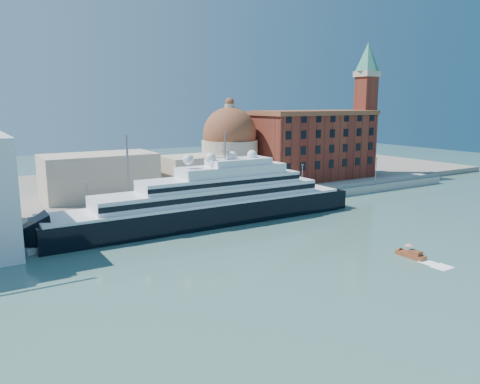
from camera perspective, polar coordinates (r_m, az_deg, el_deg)
ground at (r=93.78m, az=5.24°, el=-6.45°), size 400.00×400.00×0.00m
quay at (r=121.39m, az=-4.43°, el=-1.84°), size 180.00×10.00×2.50m
land at (r=158.34m, az=-11.27°, el=0.87°), size 260.00×72.00×2.00m
quay_fence at (r=117.10m, az=-3.43°, el=-1.37°), size 180.00×0.10×1.20m
superyacht at (r=107.69m, az=-5.47°, el=-1.82°), size 83.31×11.55×24.90m
service_barge at (r=99.00m, az=-21.96°, el=-5.85°), size 11.56×7.11×2.47m
water_taxi at (r=91.57m, az=20.16°, el=-7.11°), size 1.99×5.53×2.60m
warehouse at (r=163.34m, az=8.99°, el=5.77°), size 43.00×19.00×23.25m
campanile at (r=179.32m, az=15.07°, el=10.76°), size 8.40×8.40×47.00m
church at (r=143.56m, az=-6.58°, el=3.99°), size 66.00×18.00×25.50m
lamp_posts at (r=113.05m, az=-9.80°, el=1.53°), size 120.80×2.40×18.00m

